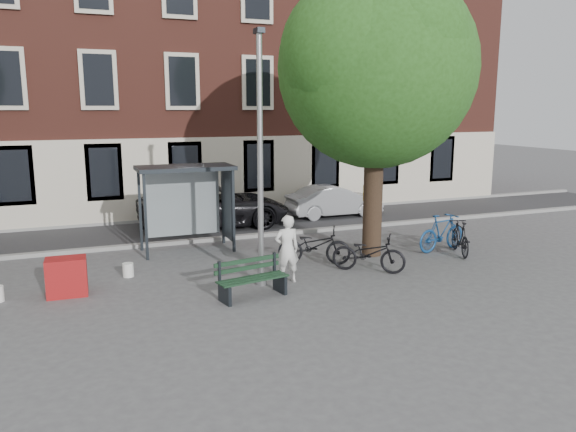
% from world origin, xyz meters
% --- Properties ---
extents(ground, '(90.00, 90.00, 0.00)m').
position_xyz_m(ground, '(0.00, 0.00, 0.00)').
color(ground, '#4C4C4F').
rests_on(ground, ground).
extents(road, '(40.00, 4.00, 0.01)m').
position_xyz_m(road, '(0.00, 7.00, 0.01)').
color(road, '#28282B').
rests_on(road, ground).
extents(curb_near, '(40.00, 0.25, 0.12)m').
position_xyz_m(curb_near, '(0.00, 5.00, 0.06)').
color(curb_near, gray).
rests_on(curb_near, ground).
extents(curb_far, '(40.00, 0.25, 0.12)m').
position_xyz_m(curb_far, '(0.00, 9.00, 0.06)').
color(curb_far, gray).
rests_on(curb_far, ground).
extents(building_row, '(30.00, 8.00, 14.00)m').
position_xyz_m(building_row, '(0.00, 13.00, 7.00)').
color(building_row, brown).
rests_on(building_row, ground).
extents(lamppost, '(0.28, 0.35, 6.11)m').
position_xyz_m(lamppost, '(0.00, 0.00, 2.78)').
color(lamppost, '#9EA0A3').
rests_on(lamppost, ground).
extents(tree_right, '(5.76, 5.60, 8.20)m').
position_xyz_m(tree_right, '(4.01, 1.38, 5.62)').
color(tree_right, black).
rests_on(tree_right, ground).
extents(bus_shelter, '(2.85, 1.45, 2.62)m').
position_xyz_m(bus_shelter, '(-0.61, 4.11, 1.92)').
color(bus_shelter, '#1E2328').
rests_on(bus_shelter, ground).
extents(painter, '(0.65, 0.45, 1.72)m').
position_xyz_m(painter, '(0.67, -0.05, 0.86)').
color(painter, white).
rests_on(painter, ground).
extents(bench, '(1.76, 0.86, 0.87)m').
position_xyz_m(bench, '(-0.51, -0.82, 0.40)').
color(bench, '#1E2328').
rests_on(bench, ground).
extents(bike_a, '(2.13, 1.57, 1.07)m').
position_xyz_m(bike_a, '(2.00, 1.23, 0.53)').
color(bike_a, black).
rests_on(bike_a, ground).
extents(bike_b, '(1.97, 0.90, 1.14)m').
position_xyz_m(bike_b, '(6.25, 1.14, 0.57)').
color(bike_b, navy).
rests_on(bike_b, ground).
extents(bike_c, '(1.96, 1.76, 1.03)m').
position_xyz_m(bike_c, '(3.03, -0.01, 0.52)').
color(bike_c, black).
rests_on(bike_c, ground).
extents(bike_d, '(1.11, 1.77, 1.03)m').
position_xyz_m(bike_d, '(6.50, 0.59, 0.52)').
color(bike_d, black).
rests_on(bike_d, ground).
extents(car_dark, '(5.71, 2.91, 1.54)m').
position_xyz_m(car_dark, '(0.68, 7.26, 0.77)').
color(car_dark, black).
rests_on(car_dark, ground).
extents(car_silver, '(3.85, 1.36, 1.26)m').
position_xyz_m(car_silver, '(5.67, 7.38, 0.63)').
color(car_silver, '#9B9DA3').
rests_on(car_silver, ground).
extents(red_stand, '(0.93, 0.64, 0.90)m').
position_xyz_m(red_stand, '(-4.48, 0.90, 0.45)').
color(red_stand, maroon).
rests_on(red_stand, ground).
extents(bucket_b, '(0.34, 0.34, 0.36)m').
position_xyz_m(bucket_b, '(-4.84, 1.35, 0.18)').
color(bucket_b, silver).
rests_on(bucket_b, ground).
extents(bucket_c, '(0.36, 0.36, 0.36)m').
position_xyz_m(bucket_c, '(-3.00, 1.91, 0.18)').
color(bucket_c, white).
rests_on(bucket_c, ground).
extents(notice_sign, '(0.35, 0.13, 2.08)m').
position_xyz_m(notice_sign, '(3.99, 1.79, 1.54)').
color(notice_sign, '#9EA0A3').
rests_on(notice_sign, ground).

